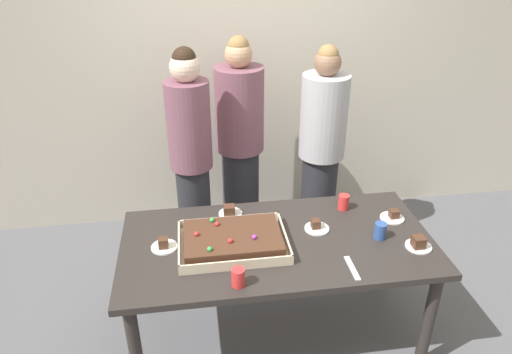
{
  "coord_description": "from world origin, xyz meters",
  "views": [
    {
      "loc": [
        -0.45,
        -2.21,
        2.38
      ],
      "look_at": [
        -0.11,
        0.15,
        1.1
      ],
      "focal_mm": 33.04,
      "sensor_mm": 36.0,
      "label": 1
    }
  ],
  "objects": [
    {
      "name": "drink_cup_far_end",
      "position": [
        0.6,
        -0.06,
        0.8
      ],
      "size": [
        0.07,
        0.07,
        0.1
      ],
      "primitive_type": "cylinder",
      "color": "#2D5199",
      "rests_on": "party_table"
    },
    {
      "name": "interior_back_panel",
      "position": [
        0.0,
        1.6,
        1.5
      ],
      "size": [
        8.0,
        0.12,
        3.0
      ],
      "primitive_type": "cube",
      "color": "beige",
      "rests_on": "ground_plane"
    },
    {
      "name": "drink_cup_nearest",
      "position": [
        -0.27,
        -0.35,
        0.8
      ],
      "size": [
        0.07,
        0.07,
        0.1
      ],
      "primitive_type": "cylinder",
      "color": "red",
      "rests_on": "party_table"
    },
    {
      "name": "drink_cup_middle",
      "position": [
        0.49,
        0.28,
        0.8
      ],
      "size": [
        0.07,
        0.07,
        0.1
      ],
      "primitive_type": "cylinder",
      "color": "red",
      "rests_on": "party_table"
    },
    {
      "name": "plated_slice_far_left",
      "position": [
        0.78,
        -0.18,
        0.78
      ],
      "size": [
        0.15,
        0.15,
        0.08
      ],
      "color": "white",
      "rests_on": "party_table"
    },
    {
      "name": "plated_slice_far_right",
      "position": [
        -0.65,
        0.02,
        0.77
      ],
      "size": [
        0.15,
        0.15,
        0.07
      ],
      "color": "white",
      "rests_on": "party_table"
    },
    {
      "name": "plated_slice_near_left",
      "position": [
        0.25,
        0.08,
        0.77
      ],
      "size": [
        0.15,
        0.15,
        0.06
      ],
      "color": "white",
      "rests_on": "party_table"
    },
    {
      "name": "sheet_cake",
      "position": [
        -0.26,
        -0.02,
        0.79
      ],
      "size": [
        0.62,
        0.44,
        0.11
      ],
      "color": "beige",
      "rests_on": "party_table"
    },
    {
      "name": "person_serving_front",
      "position": [
        -0.47,
        0.84,
        0.9
      ],
      "size": [
        0.3,
        0.3,
        1.71
      ],
      "rotation": [
        0.0,
        0.0,
        -1.33
      ],
      "color": "#28282D",
      "rests_on": "ground_plane"
    },
    {
      "name": "cake_server_utensil",
      "position": [
        0.35,
        -0.31,
        0.76
      ],
      "size": [
        0.03,
        0.2,
        0.01
      ],
      "primitive_type": "cube",
      "color": "silver",
      "rests_on": "party_table"
    },
    {
      "name": "person_striped_tie_right",
      "position": [
        -0.09,
        1.13,
        0.88
      ],
      "size": [
        0.37,
        0.37,
        1.7
      ],
      "rotation": [
        0.0,
        0.0,
        -1.72
      ],
      "color": "#28282D",
      "rests_on": "ground_plane"
    },
    {
      "name": "person_green_shirt_behind",
      "position": [
        0.51,
        0.92,
        0.86
      ],
      "size": [
        0.35,
        0.35,
        1.67
      ],
      "rotation": [
        0.0,
        0.0,
        -2.26
      ],
      "color": "#28282D",
      "rests_on": "ground_plane"
    },
    {
      "name": "plated_slice_center_front",
      "position": [
        -0.25,
        0.32,
        0.78
      ],
      "size": [
        0.15,
        0.15,
        0.07
      ],
      "color": "white",
      "rests_on": "party_table"
    },
    {
      "name": "plated_slice_near_right",
      "position": [
        0.76,
        0.12,
        0.77
      ],
      "size": [
        0.15,
        0.15,
        0.06
      ],
      "color": "white",
      "rests_on": "party_table"
    },
    {
      "name": "party_table",
      "position": [
        0.0,
        0.0,
        0.67
      ],
      "size": [
        1.82,
        0.89,
        0.75
      ],
      "color": "#2D2826",
      "rests_on": "ground_plane"
    },
    {
      "name": "ground_plane",
      "position": [
        0.0,
        0.0,
        0.0
      ],
      "size": [
        12.0,
        12.0,
        0.0
      ],
      "primitive_type": "plane",
      "color": "#5B5B60"
    }
  ]
}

